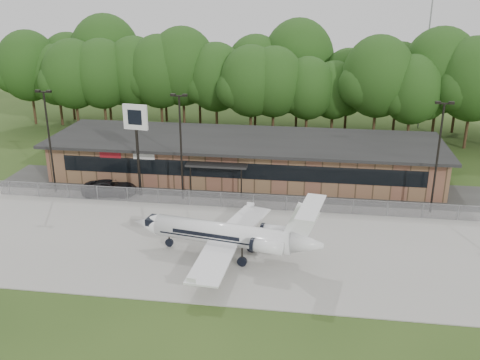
% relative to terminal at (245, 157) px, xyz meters
% --- Properties ---
extents(ground, '(160.00, 160.00, 0.00)m').
position_rel_terminal_xyz_m(ground, '(0.00, -23.94, -2.18)').
color(ground, '#274017').
rests_on(ground, ground).
extents(apron, '(64.00, 18.00, 0.08)m').
position_rel_terminal_xyz_m(apron, '(0.00, -15.94, -2.14)').
color(apron, '#9E9B93').
rests_on(apron, ground).
extents(parking_lot, '(50.00, 9.00, 0.06)m').
position_rel_terminal_xyz_m(parking_lot, '(0.00, -4.44, -2.15)').
color(parking_lot, '#383835').
rests_on(parking_lot, ground).
extents(terminal, '(41.00, 11.65, 4.30)m').
position_rel_terminal_xyz_m(terminal, '(0.00, 0.00, 0.00)').
color(terminal, brown).
rests_on(terminal, ground).
extents(fence, '(46.00, 0.04, 1.52)m').
position_rel_terminal_xyz_m(fence, '(0.00, -8.94, -1.40)').
color(fence, gray).
rests_on(fence, ground).
extents(treeline, '(72.00, 12.00, 15.00)m').
position_rel_terminal_xyz_m(treeline, '(0.00, 18.06, 5.32)').
color(treeline, '#1F3C13').
rests_on(treeline, ground).
extents(radio_mast, '(0.20, 0.20, 25.00)m').
position_rel_terminal_xyz_m(radio_mast, '(22.00, 24.06, 10.32)').
color(radio_mast, gray).
rests_on(radio_mast, ground).
extents(light_pole_left, '(1.55, 0.30, 10.23)m').
position_rel_terminal_xyz_m(light_pole_left, '(-18.00, -7.44, 3.80)').
color(light_pole_left, black).
rests_on(light_pole_left, ground).
extents(light_pole_mid, '(1.55, 0.30, 10.23)m').
position_rel_terminal_xyz_m(light_pole_mid, '(-5.00, -7.44, 3.80)').
color(light_pole_mid, black).
rests_on(light_pole_mid, ground).
extents(light_pole_right, '(1.55, 0.30, 10.23)m').
position_rel_terminal_xyz_m(light_pole_right, '(18.00, -7.44, 3.80)').
color(light_pole_right, black).
rests_on(light_pole_right, ground).
extents(business_jet, '(15.14, 13.57, 5.10)m').
position_rel_terminal_xyz_m(business_jet, '(1.33, -18.28, -0.35)').
color(business_jet, white).
rests_on(business_jet, ground).
extents(suv, '(5.54, 3.10, 1.46)m').
position_rel_terminal_xyz_m(suv, '(-12.36, -7.37, -1.45)').
color(suv, '#28282A').
rests_on(suv, ground).
extents(pole_sign, '(2.39, 0.57, 9.07)m').
position_rel_terminal_xyz_m(pole_sign, '(-9.33, -7.15, 4.77)').
color(pole_sign, black).
rests_on(pole_sign, ground).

